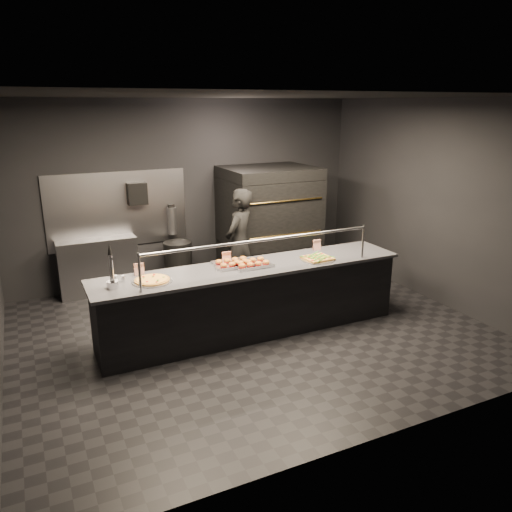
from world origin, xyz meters
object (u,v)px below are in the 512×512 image
at_px(pizza_oven, 269,223).
at_px(slider_tray_b, 251,263).
at_px(trash_bin, 178,265).
at_px(worker, 239,244).
at_px(fire_extinguisher, 172,220).
at_px(slider_tray_a, 234,263).
at_px(beer_tap, 112,275).
at_px(round_pizza, 152,280).
at_px(prep_shelf, 99,267).
at_px(square_pizza, 318,258).
at_px(service_counter, 252,299).
at_px(towel_dispenser, 137,194).

distance_m(pizza_oven, slider_tray_b, 2.23).
bearing_deg(trash_bin, pizza_oven, -6.46).
bearing_deg(worker, fire_extinguisher, -99.01).
xyz_separation_m(pizza_oven, slider_tray_a, (-1.40, -1.77, -0.02)).
xyz_separation_m(beer_tap, round_pizza, (0.45, 0.02, -0.14)).
bearing_deg(slider_tray_b, slider_tray_a, 151.31).
height_order(prep_shelf, round_pizza, round_pizza).
bearing_deg(worker, square_pizza, 71.28).
bearing_deg(service_counter, prep_shelf, 124.59).
distance_m(slider_tray_a, square_pizza, 1.14).
distance_m(service_counter, prep_shelf, 2.82).
bearing_deg(trash_bin, slider_tray_a, -85.06).
bearing_deg(square_pizza, round_pizza, 177.18).
relative_size(service_counter, round_pizza, 8.68).
distance_m(fire_extinguisher, beer_tap, 2.82).
xyz_separation_m(towel_dispenser, round_pizza, (-0.40, -2.41, -0.61)).
distance_m(round_pizza, slider_tray_a, 1.11).
xyz_separation_m(fire_extinguisher, worker, (0.71, -1.16, -0.20)).
distance_m(pizza_oven, towel_dispenser, 2.23).
height_order(pizza_oven, trash_bin, pizza_oven).
distance_m(towel_dispenser, worker, 1.84).
height_order(pizza_oven, worker, pizza_oven).
bearing_deg(round_pizza, slider_tray_b, 1.62).
bearing_deg(round_pizza, beer_tap, -176.93).
distance_m(pizza_oven, round_pizza, 3.15).
bearing_deg(fire_extinguisher, round_pizza, -111.51).
relative_size(prep_shelf, worker, 0.70).
relative_size(round_pizza, square_pizza, 1.04).
relative_size(beer_tap, trash_bin, 0.69).
distance_m(round_pizza, trash_bin, 2.36).
height_order(service_counter, slider_tray_a, service_counter).
distance_m(service_counter, slider_tray_a, 0.54).
height_order(fire_extinguisher, trash_bin, fire_extinguisher).
xyz_separation_m(towel_dispenser, worker, (1.26, -1.15, -0.70)).
xyz_separation_m(service_counter, worker, (0.36, 1.24, 0.39)).
bearing_deg(pizza_oven, slider_tray_a, -128.43).
bearing_deg(trash_bin, worker, -48.86).
height_order(fire_extinguisher, round_pizza, fire_extinguisher).
relative_size(prep_shelf, trash_bin, 1.57).
height_order(square_pizza, worker, worker).
xyz_separation_m(slider_tray_a, slider_tray_b, (0.20, -0.11, -0.00)).
height_order(prep_shelf, square_pizza, square_pizza).
bearing_deg(pizza_oven, fire_extinguisher, 162.11).
xyz_separation_m(prep_shelf, square_pizza, (2.51, -2.45, 0.49)).
bearing_deg(pizza_oven, service_counter, -122.27).
bearing_deg(pizza_oven, trash_bin, 173.54).
relative_size(fire_extinguisher, trash_bin, 0.66).
bearing_deg(fire_extinguisher, slider_tray_a, -86.29).
xyz_separation_m(round_pizza, square_pizza, (2.21, -0.11, 0.00)).
distance_m(beer_tap, trash_bin, 2.62).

